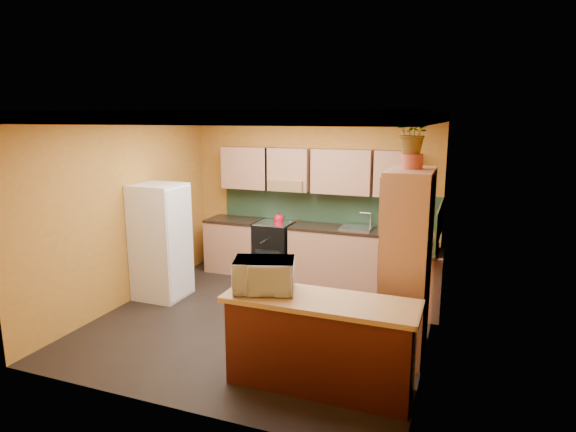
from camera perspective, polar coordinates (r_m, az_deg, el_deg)
The scene contains 15 objects.
room_shell at distance 6.26m, azimuth -2.01°, elevation 6.54°, with size 4.24×4.24×2.72m.
base_cabinets_back at distance 7.96m, azimuth 2.57°, elevation -4.45°, with size 3.65×0.60×0.88m, color tan.
countertop_back at distance 7.84m, azimuth 2.60°, elevation -1.22°, with size 3.65×0.62×0.04m, color black.
stove at distance 8.16m, azimuth -1.61°, elevation -3.92°, with size 0.58×0.58×0.91m, color black.
kettle at distance 7.95m, azimuth -1.10°, elevation -0.29°, with size 0.17×0.17×0.18m, color red, non-canonical shape.
sink at distance 7.63m, azimuth 8.14°, elevation -1.41°, with size 0.48×0.40×0.03m, color silver.
base_cabinets_right at distance 6.83m, azimuth 14.44°, elevation -7.56°, with size 0.60×0.80×0.88m, color tan.
countertop_right at distance 6.70m, azimuth 14.64°, elevation -3.84°, with size 0.62×0.80×0.04m, color black.
fridge at distance 7.33m, azimuth -14.85°, elevation -2.93°, with size 0.68×0.66×1.70m, color white.
pantry at distance 5.52m, azimuth 13.87°, elevation -5.51°, with size 0.48×0.90×2.10m, color tan.
fern_pot at distance 5.35m, azimuth 14.53°, elevation 6.29°, with size 0.22×0.22×0.16m, color #AA4129.
fern at distance 5.33m, azimuth 14.70°, elevation 9.58°, with size 0.41×0.35×0.45m, color tan.
breakfast_bar at distance 4.91m, azimuth 3.80°, elevation -15.08°, with size 1.80×0.55×0.88m, color #471210.
bar_top at distance 4.72m, azimuth 3.87°, elevation -10.03°, with size 1.90×0.65×0.05m, color tan.
microwave at distance 4.84m, azimuth -2.85°, elevation -7.03°, with size 0.60×0.40×0.33m, color white.
Camera 1 is at (2.43, -5.47, 2.65)m, focal length 30.00 mm.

